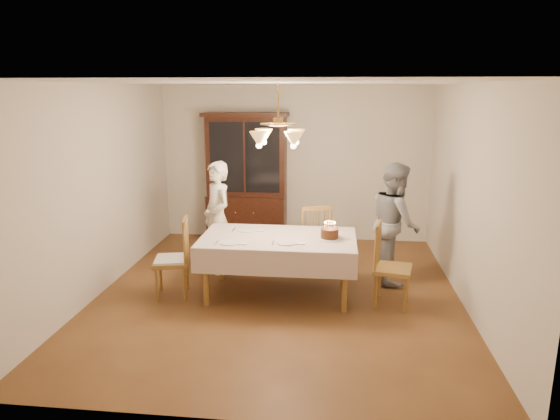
# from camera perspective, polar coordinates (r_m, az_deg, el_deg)

# --- Properties ---
(ground) EXTENTS (5.00, 5.00, 0.00)m
(ground) POSITION_cam_1_polar(r_m,az_deg,el_deg) (6.40, -0.20, -9.60)
(ground) COLOR #543218
(ground) RESTS_ON ground
(room_shell) EXTENTS (5.00, 5.00, 5.00)m
(room_shell) POSITION_cam_1_polar(r_m,az_deg,el_deg) (5.96, -0.21, 4.52)
(room_shell) COLOR white
(room_shell) RESTS_ON ground
(dining_table) EXTENTS (1.90, 1.10, 0.76)m
(dining_table) POSITION_cam_1_polar(r_m,az_deg,el_deg) (6.16, -0.20, -3.75)
(dining_table) COLOR brown
(dining_table) RESTS_ON ground
(china_hutch) EXTENTS (1.38, 0.54, 2.16)m
(china_hutch) POSITION_cam_1_polar(r_m,az_deg,el_deg) (8.36, -3.82, 3.37)
(china_hutch) COLOR black
(china_hutch) RESTS_ON ground
(chair_far_side) EXTENTS (0.53, 0.52, 1.00)m
(chair_far_side) POSITION_cam_1_polar(r_m,az_deg,el_deg) (7.01, 3.81, -3.67)
(chair_far_side) COLOR brown
(chair_far_side) RESTS_ON ground
(chair_left_end) EXTENTS (0.50, 0.52, 1.00)m
(chair_left_end) POSITION_cam_1_polar(r_m,az_deg,el_deg) (6.34, -12.23, -5.76)
(chair_left_end) COLOR brown
(chair_left_end) RESTS_ON ground
(chair_right_end) EXTENTS (0.50, 0.52, 1.00)m
(chair_right_end) POSITION_cam_1_polar(r_m,az_deg,el_deg) (6.10, 12.65, -6.66)
(chair_right_end) COLOR brown
(chair_right_end) RESTS_ON ground
(elderly_woman) EXTENTS (0.65, 0.69, 1.58)m
(elderly_woman) POSITION_cam_1_polar(r_m,az_deg,el_deg) (6.98, -7.17, -0.89)
(elderly_woman) COLOR white
(elderly_woman) RESTS_ON ground
(adult_in_grey) EXTENTS (0.70, 0.85, 1.60)m
(adult_in_grey) POSITION_cam_1_polar(r_m,az_deg,el_deg) (6.81, 13.01, -1.40)
(adult_in_grey) COLOR slate
(adult_in_grey) RESTS_ON ground
(birthday_cake) EXTENTS (0.30, 0.30, 0.21)m
(birthday_cake) POSITION_cam_1_polar(r_m,az_deg,el_deg) (6.07, 5.69, -2.75)
(birthday_cake) COLOR white
(birthday_cake) RESTS_ON dining_table
(place_setting_near_left) EXTENTS (0.38, 0.23, 0.02)m
(place_setting_near_left) POSITION_cam_1_polar(r_m,az_deg,el_deg) (5.91, -5.63, -3.75)
(place_setting_near_left) COLOR white
(place_setting_near_left) RESTS_ON dining_table
(place_setting_near_right) EXTENTS (0.39, 0.24, 0.02)m
(place_setting_near_right) POSITION_cam_1_polar(r_m,az_deg,el_deg) (5.88, 0.94, -3.76)
(place_setting_near_right) COLOR white
(place_setting_near_right) RESTS_ON dining_table
(place_setting_far_left) EXTENTS (0.41, 0.26, 0.02)m
(place_setting_far_left) POSITION_cam_1_polar(r_m,az_deg,el_deg) (6.44, -3.69, -2.26)
(place_setting_far_left) COLOR white
(place_setting_far_left) RESTS_ON dining_table
(chandelier) EXTENTS (0.62, 0.62, 0.73)m
(chandelier) POSITION_cam_1_polar(r_m,az_deg,el_deg) (5.91, -0.22, 8.31)
(chandelier) COLOR #BF8C3F
(chandelier) RESTS_ON ground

